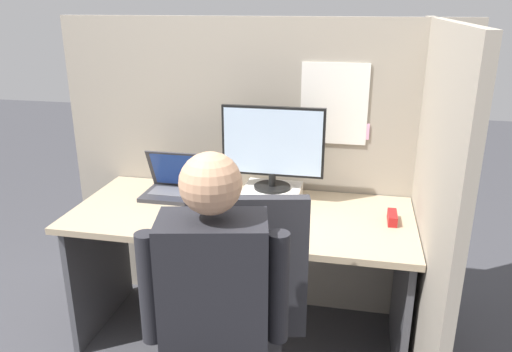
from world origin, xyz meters
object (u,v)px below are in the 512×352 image
(person, at_px, (206,319))
(laptop, at_px, (180,187))
(office_chair, at_px, (230,343))
(stapler, at_px, (392,218))
(carrot_toy, at_px, (234,228))
(monitor, at_px, (273,146))
(paper_box, at_px, (272,194))

(person, bearing_deg, laptop, 113.98)
(office_chair, height_order, person, person)
(laptop, relative_size, stapler, 2.92)
(stapler, relative_size, carrot_toy, 0.84)
(laptop, bearing_deg, stapler, -6.37)
(laptop, relative_size, office_chair, 0.36)
(carrot_toy, relative_size, person, 0.12)
(stapler, bearing_deg, office_chair, -128.56)
(carrot_toy, distance_m, person, 0.63)
(monitor, distance_m, carrot_toy, 0.50)
(paper_box, height_order, laptop, laptop)
(monitor, bearing_deg, stapler, -14.97)
(paper_box, bearing_deg, person, -91.60)
(laptop, bearing_deg, office_chair, -60.23)
(stapler, bearing_deg, paper_box, 165.29)
(paper_box, xyz_separation_m, carrot_toy, (-0.09, -0.41, -0.01))
(paper_box, xyz_separation_m, stapler, (0.58, -0.15, -0.01))
(laptop, bearing_deg, person, -66.02)
(paper_box, xyz_separation_m, monitor, (0.00, 0.00, 0.25))
(person, bearing_deg, office_chair, 77.78)
(office_chair, bearing_deg, carrot_toy, 102.24)
(paper_box, bearing_deg, monitor, 90.00)
(laptop, relative_size, carrot_toy, 2.44)
(laptop, bearing_deg, paper_box, 4.21)
(monitor, height_order, stapler, monitor)
(paper_box, relative_size, laptop, 0.78)
(laptop, xyz_separation_m, person, (0.44, -1.00, -0.04))
(monitor, bearing_deg, carrot_toy, -102.85)
(carrot_toy, bearing_deg, office_chair, -77.76)
(person, bearing_deg, carrot_toy, 95.99)
(paper_box, height_order, carrot_toy, paper_box)
(laptop, xyz_separation_m, stapler, (1.05, -0.12, -0.02))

